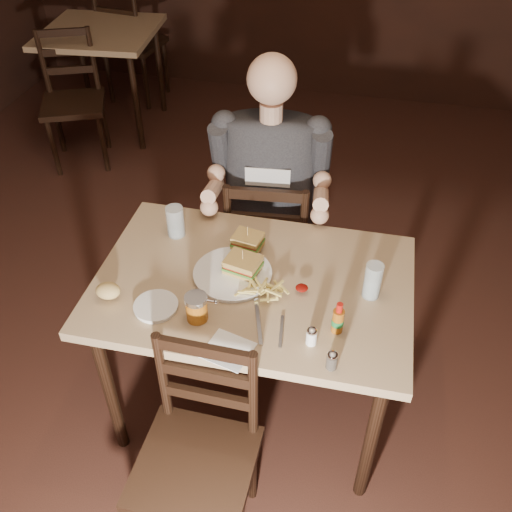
% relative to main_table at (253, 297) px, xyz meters
% --- Properties ---
extents(room_shell, '(7.00, 7.00, 7.00)m').
position_rel_main_table_xyz_m(room_shell, '(0.26, -0.16, 0.71)').
color(room_shell, black).
rests_on(room_shell, ground).
extents(main_table, '(1.17, 0.79, 0.77)m').
position_rel_main_table_xyz_m(main_table, '(0.00, 0.00, 0.00)').
color(main_table, tan).
rests_on(main_table, ground).
extents(bg_table, '(0.87, 0.87, 0.77)m').
position_rel_main_table_xyz_m(bg_table, '(-1.70, 2.34, -0.01)').
color(bg_table, tan).
rests_on(bg_table, ground).
extents(chair_far, '(0.45, 0.49, 0.89)m').
position_rel_main_table_xyz_m(chair_far, '(-0.07, 0.62, -0.24)').
color(chair_far, black).
rests_on(chair_far, ground).
extents(chair_near, '(0.40, 0.44, 0.85)m').
position_rel_main_table_xyz_m(chair_near, '(-0.07, -0.57, -0.26)').
color(chair_near, black).
rests_on(chair_near, ground).
extents(bg_chair_far, '(0.49, 0.53, 0.94)m').
position_rel_main_table_xyz_m(bg_chair_far, '(-1.70, 2.89, -0.21)').
color(bg_chair_far, black).
rests_on(bg_chair_far, ground).
extents(bg_chair_near, '(0.56, 0.58, 0.90)m').
position_rel_main_table_xyz_m(bg_chair_near, '(-1.70, 1.79, -0.24)').
color(bg_chair_near, black).
rests_on(bg_chair_near, ground).
extents(diner, '(0.58, 0.47, 0.93)m').
position_rel_main_table_xyz_m(diner, '(-0.06, 0.57, 0.24)').
color(diner, '#313437').
rests_on(diner, chair_far).
extents(dinner_plate, '(0.29, 0.29, 0.02)m').
position_rel_main_table_xyz_m(dinner_plate, '(-0.08, 0.01, 0.09)').
color(dinner_plate, white).
rests_on(dinner_plate, main_table).
extents(sandwich_left, '(0.12, 0.11, 0.10)m').
position_rel_main_table_xyz_m(sandwich_left, '(-0.06, 0.17, 0.15)').
color(sandwich_left, tan).
rests_on(sandwich_left, dinner_plate).
extents(sandwich_right, '(0.14, 0.13, 0.10)m').
position_rel_main_table_xyz_m(sandwich_right, '(-0.04, 0.03, 0.15)').
color(sandwich_right, tan).
rests_on(sandwich_right, dinner_plate).
extents(fries_pile, '(0.22, 0.16, 0.04)m').
position_rel_main_table_xyz_m(fries_pile, '(0.05, -0.06, 0.12)').
color(fries_pile, '#E0C965').
rests_on(fries_pile, dinner_plate).
extents(ketchup_dollop, '(0.05, 0.05, 0.01)m').
position_rel_main_table_xyz_m(ketchup_dollop, '(0.18, -0.02, 0.11)').
color(ketchup_dollop, maroon).
rests_on(ketchup_dollop, dinner_plate).
extents(glass_left, '(0.07, 0.07, 0.13)m').
position_rel_main_table_xyz_m(glass_left, '(-0.37, 0.20, 0.15)').
color(glass_left, silver).
rests_on(glass_left, main_table).
extents(glass_right, '(0.06, 0.06, 0.14)m').
position_rel_main_table_xyz_m(glass_right, '(0.43, 0.02, 0.16)').
color(glass_right, silver).
rests_on(glass_right, main_table).
extents(hot_sauce, '(0.04, 0.04, 0.13)m').
position_rel_main_table_xyz_m(hot_sauce, '(0.33, -0.17, 0.15)').
color(hot_sauce, '#944F11').
rests_on(hot_sauce, main_table).
extents(salt_shaker, '(0.04, 0.04, 0.07)m').
position_rel_main_table_xyz_m(salt_shaker, '(0.25, -0.25, 0.12)').
color(salt_shaker, white).
rests_on(salt_shaker, main_table).
extents(pepper_shaker, '(0.04, 0.04, 0.07)m').
position_rel_main_table_xyz_m(pepper_shaker, '(0.33, -0.33, 0.12)').
color(pepper_shaker, '#38332D').
rests_on(pepper_shaker, main_table).
extents(syrup_dispenser, '(0.08, 0.08, 0.10)m').
position_rel_main_table_xyz_m(syrup_dispenser, '(-0.14, -0.22, 0.14)').
color(syrup_dispenser, '#944F11').
rests_on(syrup_dispenser, main_table).
extents(napkin, '(0.18, 0.17, 0.00)m').
position_rel_main_table_xyz_m(napkin, '(-0.00, -0.34, 0.09)').
color(napkin, white).
rests_on(napkin, main_table).
extents(knife, '(0.08, 0.21, 0.01)m').
position_rel_main_table_xyz_m(knife, '(0.06, -0.19, 0.09)').
color(knife, silver).
rests_on(knife, napkin).
extents(fork, '(0.03, 0.14, 0.00)m').
position_rel_main_table_xyz_m(fork, '(0.15, -0.22, 0.09)').
color(fork, silver).
rests_on(fork, napkin).
extents(side_plate, '(0.15, 0.15, 0.01)m').
position_rel_main_table_xyz_m(side_plate, '(-0.30, -0.21, 0.09)').
color(side_plate, white).
rests_on(side_plate, main_table).
extents(bread_roll, '(0.09, 0.07, 0.05)m').
position_rel_main_table_xyz_m(bread_roll, '(-0.48, -0.20, 0.12)').
color(bread_roll, tan).
rests_on(bread_roll, side_plate).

